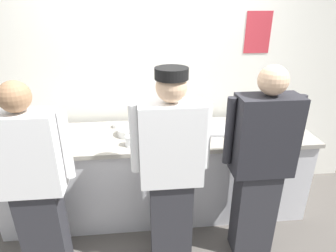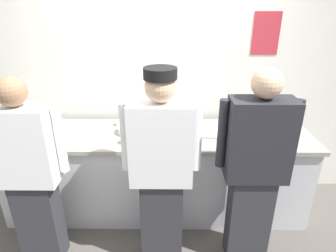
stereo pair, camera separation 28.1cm
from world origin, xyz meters
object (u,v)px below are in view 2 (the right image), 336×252
object	(u,v)px
chef_far_right	(255,168)
plate_stack_rear	(130,129)
chef_center	(161,169)
mixing_bowl_steel	(278,131)
squeeze_bottle_primary	(159,132)
ramekin_yellow_sauce	(52,140)
ramekin_green_sauce	(151,132)
sheet_tray	(228,132)
ramekin_red_sauce	(189,140)
squeeze_bottle_secondary	(170,118)
plate_stack_front	(44,127)
deli_cup	(127,139)
chef_near_left	(30,173)
ramekin_orange_sauce	(119,123)

from	to	relation	value
chef_far_right	plate_stack_rear	bearing A→B (deg)	148.81
chef_center	mixing_bowl_steel	size ratio (longest dim) A/B	4.55
squeeze_bottle_primary	ramekin_yellow_sauce	world-z (taller)	squeeze_bottle_primary
chef_center	ramekin_green_sauce	xyz separation A→B (m)	(-0.12, 0.66, 0.02)
squeeze_bottle_primary	plate_stack_rear	bearing A→B (deg)	148.29
sheet_tray	ramekin_yellow_sauce	xyz separation A→B (m)	(-1.66, -0.20, 0.01)
chef_center	ramekin_green_sauce	distance (m)	0.67
squeeze_bottle_primary	ramekin_yellow_sauce	distance (m)	0.99
chef_center	ramekin_red_sauce	distance (m)	0.53
squeeze_bottle_secondary	plate_stack_front	bearing A→B (deg)	-174.04
chef_center	chef_far_right	size ratio (longest dim) A/B	1.00
plate_stack_front	ramekin_yellow_sauce	bearing A→B (deg)	-54.39
deli_cup	plate_stack_rear	bearing A→B (deg)	91.85
chef_near_left	ramekin_green_sauce	xyz separation A→B (m)	(0.91, 0.65, 0.06)
chef_near_left	chef_far_right	bearing A→B (deg)	1.12
mixing_bowl_steel	ramekin_red_sauce	distance (m)	0.87
deli_cup	ramekin_yellow_sauce	bearing A→B (deg)	177.42
ramekin_yellow_sauce	plate_stack_rear	bearing A→B (deg)	16.35
chef_far_right	ramekin_yellow_sauce	world-z (taller)	chef_far_right
deli_cup	ramekin_green_sauce	bearing A→B (deg)	46.34
ramekin_orange_sauce	ramekin_yellow_sauce	size ratio (longest dim) A/B	0.98
chef_center	ramekin_yellow_sauce	world-z (taller)	chef_center
plate_stack_rear	deli_cup	bearing A→B (deg)	-88.15
plate_stack_rear	squeeze_bottle_primary	distance (m)	0.35
plate_stack_rear	ramekin_orange_sauce	xyz separation A→B (m)	(-0.14, 0.19, -0.01)
mixing_bowl_steel	ramekin_red_sauce	xyz separation A→B (m)	(-0.86, -0.12, -0.05)
deli_cup	chef_far_right	bearing A→B (deg)	-21.09
sheet_tray	ramekin_red_sauce	xyz separation A→B (m)	(-0.40, -0.20, 0.01)
chef_far_right	squeeze_bottle_primary	size ratio (longest dim) A/B	8.32
chef_center	squeeze_bottle_secondary	xyz separation A→B (m)	(0.06, 0.85, 0.08)
plate_stack_front	ramekin_orange_sauce	world-z (taller)	plate_stack_front
sheet_tray	chef_center	bearing A→B (deg)	-133.14
ramekin_orange_sauce	ramekin_yellow_sauce	distance (m)	0.68
ramekin_yellow_sauce	deli_cup	bearing A→B (deg)	-2.58
chef_far_right	plate_stack_front	bearing A→B (deg)	160.50
squeeze_bottle_primary	ramekin_orange_sauce	size ratio (longest dim) A/B	2.33
chef_far_right	plate_stack_front	world-z (taller)	chef_far_right
chef_center	sheet_tray	distance (m)	0.93
plate_stack_front	ramekin_red_sauce	xyz separation A→B (m)	(1.44, -0.25, -0.01)
chef_near_left	ramekin_yellow_sauce	distance (m)	0.48
sheet_tray	ramekin_orange_sauce	bearing A→B (deg)	170.03
plate_stack_rear	chef_far_right	bearing A→B (deg)	-31.19
squeeze_bottle_secondary	deli_cup	xyz separation A→B (m)	(-0.38, -0.41, -0.04)
chef_far_right	ramekin_orange_sauce	world-z (taller)	chef_far_right
plate_stack_front	ramekin_green_sauce	bearing A→B (deg)	-3.49
chef_center	plate_stack_rear	size ratio (longest dim) A/B	7.04
chef_center	ramekin_orange_sauce	xyz separation A→B (m)	(-0.47, 0.87, 0.02)
chef_far_right	sheet_tray	world-z (taller)	chef_far_right
plate_stack_rear	squeeze_bottle_secondary	world-z (taller)	squeeze_bottle_secondary
ramekin_green_sauce	deli_cup	distance (m)	0.30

